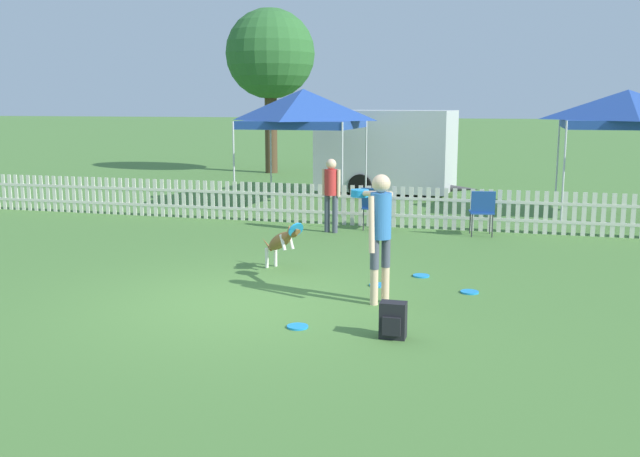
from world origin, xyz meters
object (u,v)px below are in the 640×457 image
leaping_dog (282,240)px  frisbee_near_handler (470,292)px  handler_person (379,221)px  backpack_on_grass (393,320)px  frisbee_midfield (421,276)px  folding_chair_center (482,209)px  canopy_tent_secondary (303,109)px  frisbee_near_dog (298,327)px  equipment_trailer (387,150)px  tree_left_grove (270,55)px  folding_chair_blue_left (374,205)px  frisbee_far_scatter (378,285)px  spectator_standing (331,189)px  canopy_tent_main (627,109)px

leaping_dog → frisbee_near_handler: leaping_dog is taller
handler_person → backpack_on_grass: size_ratio=4.12×
handler_person → frisbee_midfield: handler_person is taller
folding_chair_center → canopy_tent_secondary: canopy_tent_secondary is taller
frisbee_near_dog → canopy_tent_secondary: size_ratio=0.09×
frisbee_midfield → equipment_trailer: bearing=103.3°
folding_chair_center → frisbee_near_dog: bearing=65.7°
backpack_on_grass → tree_left_grove: tree_left_grove is taller
folding_chair_blue_left → frisbee_far_scatter: bearing=110.3°
canopy_tent_secondary → frisbee_near_handler: bearing=-58.0°
folding_chair_blue_left → spectator_standing: (-0.82, -0.47, 0.37)m
folding_chair_blue_left → canopy_tent_main: size_ratio=0.31×
handler_person → leaping_dog: 2.39m
equipment_trailer → frisbee_midfield: bearing=-72.5°
equipment_trailer → tree_left_grove: 8.27m
leaping_dog → frisbee_near_handler: size_ratio=3.63×
canopy_tent_main → frisbee_far_scatter: bearing=-118.5°
folding_chair_center → equipment_trailer: 6.91m
leaping_dog → frisbee_near_dog: bearing=60.0°
backpack_on_grass → tree_left_grove: 20.34m
frisbee_far_scatter → equipment_trailer: size_ratio=0.06×
tree_left_grove → leaping_dog: bearing=-70.1°
frisbee_far_scatter → canopy_tent_main: 9.35m
folding_chair_blue_left → canopy_tent_main: (5.26, 3.35, 1.97)m
frisbee_near_dog → canopy_tent_secondary: (-2.87, 9.78, 2.51)m
leaping_dog → handler_person: bearing=90.4°
leaping_dog → frisbee_near_handler: 3.09m
handler_person → frisbee_near_handler: handler_person is taller
frisbee_near_handler → frisbee_near_dog: same height
handler_person → folding_chair_blue_left: size_ratio=1.91×
frisbee_far_scatter → folding_chair_blue_left: (-0.96, 4.56, 0.54)m
canopy_tent_main → spectator_standing: bearing=-147.8°
frisbee_near_handler → frisbee_far_scatter: (-1.33, 0.04, 0.00)m
frisbee_midfield → canopy_tent_main: 8.48m
frisbee_near_handler → folding_chair_center: folding_chair_center is taller
frisbee_midfield → equipment_trailer: equipment_trailer is taller
handler_person → equipment_trailer: size_ratio=0.37×
frisbee_midfield → equipment_trailer: 10.23m
frisbee_near_dog → folding_chair_center: (1.82, 6.69, 0.55)m
frisbee_midfield → folding_chair_blue_left: folding_chair_blue_left is taller
frisbee_far_scatter → canopy_tent_main: bearing=61.5°
handler_person → tree_left_grove: bearing=61.8°
handler_person → folding_chair_blue_left: 5.57m
folding_chair_blue_left → tree_left_grove: bearing=-52.7°
handler_person → leaping_dog: (-1.83, 1.41, -0.61)m
spectator_standing → canopy_tent_main: bearing=-136.7°
frisbee_midfield → spectator_standing: (-2.32, 3.35, 0.91)m
folding_chair_blue_left → spectator_standing: spectator_standing is taller
leaping_dog → equipment_trailer: equipment_trailer is taller
frisbee_midfield → tree_left_grove: bearing=117.1°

